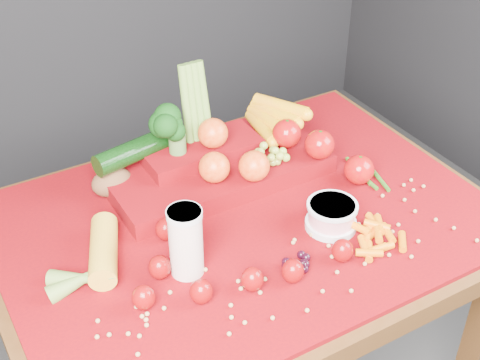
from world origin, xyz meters
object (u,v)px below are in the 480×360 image
table (244,253)px  yogurt_bowl (332,215)px  milk_glass (186,240)px  produce_mound (226,156)px

table → yogurt_bowl: (0.14, -0.12, 0.14)m
milk_glass → yogurt_bowl: 0.34m
table → milk_glass: (-0.19, -0.09, 0.19)m
milk_glass → yogurt_bowl: (0.33, -0.03, -0.05)m
produce_mound → milk_glass: bearing=-132.3°
yogurt_bowl → table: bearing=139.6°
table → milk_glass: bearing=-153.7°
milk_glass → produce_mound: bearing=47.7°
table → milk_glass: size_ratio=7.27×
table → yogurt_bowl: size_ratio=9.84×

